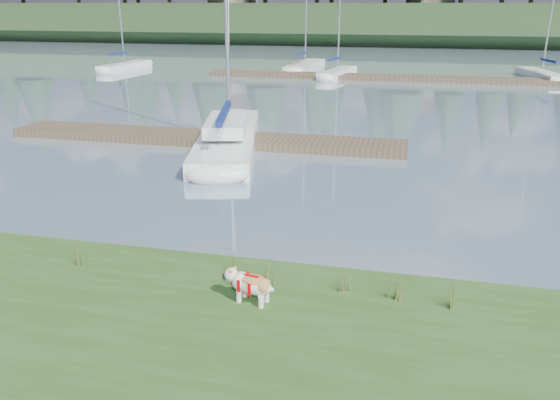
# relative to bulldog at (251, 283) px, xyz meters

# --- Properties ---
(ground) EXTENTS (200.00, 200.00, 0.00)m
(ground) POSITION_rel_bulldog_xyz_m (-1.48, 33.15, -0.70)
(ground) COLOR #7E94A4
(ground) RESTS_ON ground
(ridge) EXTENTS (200.00, 20.00, 5.00)m
(ridge) POSITION_rel_bulldog_xyz_m (-1.48, 76.15, 1.80)
(ridge) COLOR #1C2F17
(ridge) RESTS_ON ground
(bulldog) EXTENTS (0.95, 0.49, 0.56)m
(bulldog) POSITION_rel_bulldog_xyz_m (0.00, 0.00, 0.00)
(bulldog) COLOR silver
(bulldog) RESTS_ON bank
(sailboat_main) EXTENTS (4.37, 10.45, 14.62)m
(sailboat_main) POSITION_rel_bulldog_xyz_m (-4.45, 12.42, -0.28)
(sailboat_main) COLOR white
(sailboat_main) RESTS_ON ground
(dock_near) EXTENTS (16.00, 2.00, 0.30)m
(dock_near) POSITION_rel_bulldog_xyz_m (-5.48, 12.15, -0.55)
(dock_near) COLOR #4C3D2C
(dock_near) RESTS_ON ground
(dock_far) EXTENTS (26.00, 2.20, 0.30)m
(dock_far) POSITION_rel_bulldog_xyz_m (0.52, 33.15, -0.55)
(dock_far) COLOR #4C3D2C
(dock_far) RESTS_ON ground
(sailboat_bg_0) EXTENTS (1.98, 7.06, 10.22)m
(sailboat_bg_0) POSITION_rel_bulldog_xyz_m (-20.79, 35.10, -0.37)
(sailboat_bg_0) COLOR white
(sailboat_bg_0) RESTS_ON ground
(sailboat_bg_1) EXTENTS (2.25, 8.73, 12.80)m
(sailboat_bg_1) POSITION_rel_bulldog_xyz_m (-6.15, 38.89, -0.37)
(sailboat_bg_1) COLOR white
(sailboat_bg_1) RESTS_ON ground
(sailboat_bg_2) EXTENTS (2.52, 6.65, 9.97)m
(sailboat_bg_2) POSITION_rel_bulldog_xyz_m (-2.81, 34.45, -0.36)
(sailboat_bg_2) COLOR white
(sailboat_bg_2) RESTS_ON ground
(sailboat_bg_4) EXTENTS (2.81, 7.20, 10.52)m
(sailboat_bg_4) POSITION_rel_bulldog_xyz_m (11.69, 36.57, -0.37)
(sailboat_bg_4) COLOR white
(sailboat_bg_4) RESTS_ON ground
(weed_0) EXTENTS (0.17, 0.14, 0.54)m
(weed_0) POSITION_rel_bulldog_xyz_m (-0.66, 0.96, -0.12)
(weed_0) COLOR #475B23
(weed_0) RESTS_ON bank
(weed_1) EXTENTS (0.17, 0.14, 0.56)m
(weed_1) POSITION_rel_bulldog_xyz_m (0.16, 0.73, -0.11)
(weed_1) COLOR #475B23
(weed_1) RESTS_ON bank
(weed_2) EXTENTS (0.17, 0.14, 0.64)m
(weed_2) POSITION_rel_bulldog_xyz_m (2.42, 0.57, -0.08)
(weed_2) COLOR #475B23
(weed_2) RESTS_ON bank
(weed_3) EXTENTS (0.17, 0.14, 0.65)m
(weed_3) POSITION_rel_bulldog_xyz_m (-3.69, 0.60, -0.07)
(weed_3) COLOR #475B23
(weed_3) RESTS_ON bank
(weed_4) EXTENTS (0.17, 0.14, 0.50)m
(weed_4) POSITION_rel_bulldog_xyz_m (1.56, 0.70, -0.14)
(weed_4) COLOR #475B23
(weed_4) RESTS_ON bank
(weed_5) EXTENTS (0.17, 0.14, 0.60)m
(weed_5) POSITION_rel_bulldog_xyz_m (3.39, 0.56, -0.09)
(weed_5) COLOR #475B23
(weed_5) RESTS_ON bank
(mud_lip) EXTENTS (60.00, 0.50, 0.14)m
(mud_lip) POSITION_rel_bulldog_xyz_m (-1.48, 1.55, -0.63)
(mud_lip) COLOR #33281C
(mud_lip) RESTS_ON ground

